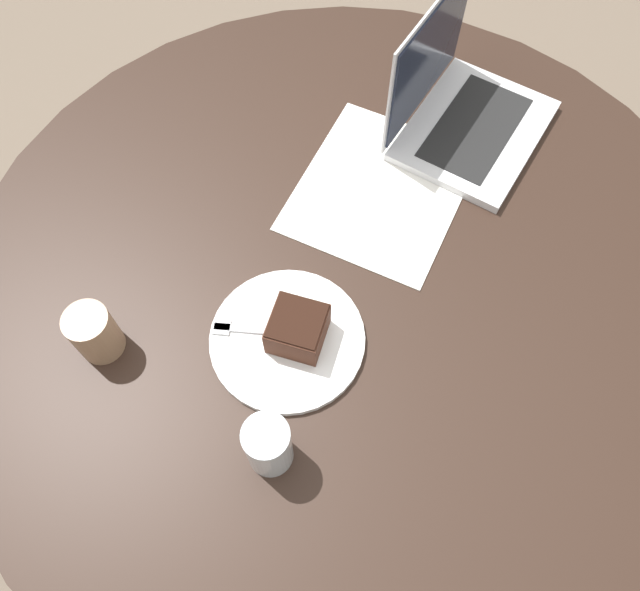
# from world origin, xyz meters

# --- Properties ---
(ground_plane) EXTENTS (12.00, 12.00, 0.00)m
(ground_plane) POSITION_xyz_m (0.00, 0.00, 0.00)
(ground_plane) COLOR #6B5B4C
(dining_table) EXTENTS (1.35, 1.35, 0.71)m
(dining_table) POSITION_xyz_m (0.00, 0.00, 0.61)
(dining_table) COLOR black
(dining_table) RESTS_ON ground_plane
(paper_document) EXTENTS (0.35, 0.30, 0.00)m
(paper_document) POSITION_xyz_m (-0.19, -0.01, 0.71)
(paper_document) COLOR white
(paper_document) RESTS_ON dining_table
(plate) EXTENTS (0.25, 0.25, 0.01)m
(plate) POSITION_xyz_m (0.15, -0.05, 0.71)
(plate) COLOR white
(plate) RESTS_ON dining_table
(cake_slice) EXTENTS (0.09, 0.09, 0.06)m
(cake_slice) POSITION_xyz_m (0.14, -0.04, 0.75)
(cake_slice) COLOR #472619
(cake_slice) RESTS_ON plate
(fork) EXTENTS (0.07, 0.17, 0.00)m
(fork) POSITION_xyz_m (0.16, -0.10, 0.72)
(fork) COLOR silver
(fork) RESTS_ON plate
(coffee_glass) EXTENTS (0.07, 0.07, 0.10)m
(coffee_glass) POSITION_xyz_m (0.27, -0.32, 0.76)
(coffee_glass) COLOR #997556
(coffee_glass) RESTS_ON dining_table
(water_glass) EXTENTS (0.07, 0.07, 0.11)m
(water_glass) POSITION_xyz_m (0.33, 0.00, 0.76)
(water_glass) COLOR silver
(water_glass) RESTS_ON dining_table
(laptop) EXTENTS (0.33, 0.28, 0.25)m
(laptop) POSITION_xyz_m (-0.38, 0.07, 0.75)
(laptop) COLOR silver
(laptop) RESTS_ON dining_table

